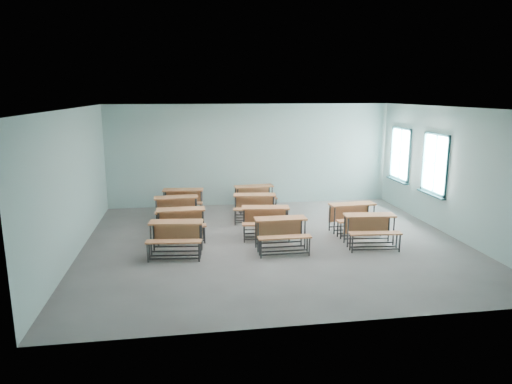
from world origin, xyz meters
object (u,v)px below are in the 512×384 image
desk_unit_r0c0 (176,233)px  desk_unit_r0c2 (370,226)px  desk_unit_r1c0 (181,219)px  desk_unit_r2c1 (255,203)px  desk_unit_r1c2 (354,214)px  desk_unit_r3c1 (255,194)px  desk_unit_r2c0 (176,206)px  desk_unit_r0c1 (281,229)px  desk_unit_r1c1 (266,217)px  desk_unit_r3c0 (183,198)px

desk_unit_r0c0 → desk_unit_r0c2: 4.49m
desk_unit_r1c0 → desk_unit_r0c0: bearing=-96.4°
desk_unit_r2c1 → desk_unit_r1c2: bearing=-24.8°
desk_unit_r1c2 → desk_unit_r3c1: (-2.17, 2.68, 0.00)m
desk_unit_r0c2 → desk_unit_r2c0: 5.22m
desk_unit_r1c0 → desk_unit_r2c0: (-0.13, 1.38, 0.00)m
desk_unit_r1c0 → desk_unit_r2c1: (2.03, 1.35, 0.00)m
desk_unit_r0c1 → desk_unit_r1c0: size_ratio=0.99×
desk_unit_r0c2 → desk_unit_r2c0: same height
desk_unit_r1c2 → desk_unit_r2c1: (-2.35, 1.47, 0.00)m
desk_unit_r0c1 → desk_unit_r2c1: (-0.23, 2.55, 0.00)m
desk_unit_r0c1 → desk_unit_r1c1: size_ratio=0.94×
desk_unit_r0c0 → desk_unit_r3c1: bearing=64.4°
desk_unit_r1c0 → desk_unit_r0c1: bearing=-29.0°
desk_unit_r0c2 → desk_unit_r3c1: bearing=124.9°
desk_unit_r3c0 → desk_unit_r3c1: bearing=11.0°
desk_unit_r2c0 → desk_unit_r3c0: (0.17, 0.98, 0.00)m
desk_unit_r1c1 → desk_unit_r1c2: size_ratio=1.02×
desk_unit_r0c2 → desk_unit_r2c0: size_ratio=1.02×
desk_unit_r0c0 → desk_unit_r1c0: size_ratio=1.06×
desk_unit_r0c0 → desk_unit_r1c1: (2.19, 1.00, 0.00)m
desk_unit_r0c1 → desk_unit_r1c1: (-0.17, 1.07, 0.00)m
desk_unit_r0c2 → desk_unit_r0c0: bearing=-176.1°
desk_unit_r0c2 → desk_unit_r2c1: 3.49m
desk_unit_r2c0 → desk_unit_r0c1: bearing=-50.5°
desk_unit_r0c0 → desk_unit_r3c0: same height
desk_unit_r0c2 → desk_unit_r0c1: bearing=-175.6°
desk_unit_r0c1 → desk_unit_r1c2: bearing=26.7°
desk_unit_r0c1 → desk_unit_r3c1: bearing=90.6°
desk_unit_r1c0 → desk_unit_r3c0: same height
desk_unit_r1c1 → desk_unit_r2c1: (-0.05, 1.48, 0.00)m
desk_unit_r1c0 → desk_unit_r2c0: bearing=94.4°
desk_unit_r0c0 → desk_unit_r1c2: 4.60m
desk_unit_r0c0 → desk_unit_r2c1: same height
desk_unit_r1c0 → desk_unit_r1c2: bearing=-2.7°
desk_unit_r2c0 → desk_unit_r0c0: bearing=-92.8°
desk_unit_r2c1 → desk_unit_r3c1: bearing=88.7°
desk_unit_r3c0 → desk_unit_r1c2: bearing=-24.0°
desk_unit_r2c0 → desk_unit_r3c1: same height
desk_unit_r0c2 → desk_unit_r2c0: bearing=155.1°
desk_unit_r2c0 → desk_unit_r2c1: bearing=-4.3°
desk_unit_r3c1 → desk_unit_r2c1: bearing=-104.1°
desk_unit_r1c1 → desk_unit_r2c0: bearing=152.2°
desk_unit_r3c0 → desk_unit_r0c1: bearing=-52.3°
desk_unit_r0c1 → desk_unit_r0c2: bearing=-0.9°
desk_unit_r1c1 → desk_unit_r0c1: bearing=-74.5°
desk_unit_r1c1 → desk_unit_r3c0: size_ratio=1.01×
desk_unit_r0c1 → desk_unit_r1c1: 1.08m
desk_unit_r0c1 → desk_unit_r3c1: size_ratio=0.94×
desk_unit_r3c0 → desk_unit_r0c2: bearing=-33.8°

